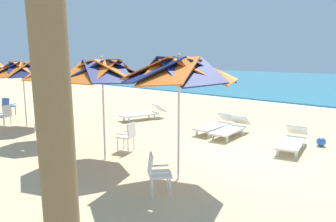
{
  "coord_description": "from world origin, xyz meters",
  "views": [
    {
      "loc": [
        4.58,
        -7.26,
        2.79
      ],
      "look_at": [
        -2.69,
        0.32,
        1.0
      ],
      "focal_mm": 34.14,
      "sensor_mm": 36.0,
      "label": 1
    }
  ],
  "objects_px": {
    "plastic_chair_0": "(157,172)",
    "plastic_chair_3": "(5,114)",
    "beach_umbrella_3": "(23,70)",
    "plastic_chair_4": "(8,105)",
    "beach_umbrella_1": "(102,71)",
    "beach_umbrella_0": "(179,71)",
    "sun_lounger_3": "(143,113)",
    "sun_lounger_0": "(292,141)",
    "sun_lounger_2": "(216,125)",
    "beach_ball": "(321,142)",
    "plastic_chair_2": "(42,129)",
    "sun_lounger_1": "(231,128)",
    "palm_tree_1": "(47,29)",
    "beach_umbrella_2": "(52,73)",
    "plastic_chair_1": "(128,135)"
  },
  "relations": [
    {
      "from": "plastic_chair_0",
      "to": "plastic_chair_3",
      "type": "bearing_deg",
      "value": 177.96
    },
    {
      "from": "beach_umbrella_3",
      "to": "plastic_chair_4",
      "type": "relative_size",
      "value": 3.11
    },
    {
      "from": "beach_umbrella_1",
      "to": "plastic_chair_4",
      "type": "xyz_separation_m",
      "value": [
        -8.82,
        0.67,
        -1.92
      ]
    },
    {
      "from": "beach_umbrella_0",
      "to": "plastic_chair_3",
      "type": "xyz_separation_m",
      "value": [
        -8.92,
        -0.63,
        -1.98
      ]
    },
    {
      "from": "beach_umbrella_0",
      "to": "sun_lounger_3",
      "type": "relative_size",
      "value": 1.28
    },
    {
      "from": "sun_lounger_0",
      "to": "sun_lounger_2",
      "type": "height_order",
      "value": "same"
    },
    {
      "from": "sun_lounger_2",
      "to": "beach_umbrella_0",
      "type": "bearing_deg",
      "value": -64.57
    },
    {
      "from": "beach_umbrella_3",
      "to": "sun_lounger_3",
      "type": "bearing_deg",
      "value": 60.83
    },
    {
      "from": "beach_ball",
      "to": "plastic_chair_2",
      "type": "bearing_deg",
      "value": -137.93
    },
    {
      "from": "sun_lounger_3",
      "to": "sun_lounger_1",
      "type": "bearing_deg",
      "value": 1.23
    },
    {
      "from": "palm_tree_1",
      "to": "beach_umbrella_0",
      "type": "bearing_deg",
      "value": 117.55
    },
    {
      "from": "beach_umbrella_3",
      "to": "sun_lounger_0",
      "type": "bearing_deg",
      "value": 24.63
    },
    {
      "from": "beach_umbrella_1",
      "to": "beach_ball",
      "type": "distance_m",
      "value": 7.07
    },
    {
      "from": "beach_umbrella_1",
      "to": "plastic_chair_3",
      "type": "height_order",
      "value": "beach_umbrella_1"
    },
    {
      "from": "beach_umbrella_1",
      "to": "sun_lounger_0",
      "type": "xyz_separation_m",
      "value": [
        3.35,
        4.47,
        -2.13
      ]
    },
    {
      "from": "beach_umbrella_3",
      "to": "sun_lounger_3",
      "type": "relative_size",
      "value": 1.21
    },
    {
      "from": "palm_tree_1",
      "to": "beach_umbrella_3",
      "type": "bearing_deg",
      "value": 159.25
    },
    {
      "from": "beach_umbrella_1",
      "to": "sun_lounger_2",
      "type": "distance_m",
      "value": 5.19
    },
    {
      "from": "beach_umbrella_3",
      "to": "palm_tree_1",
      "type": "xyz_separation_m",
      "value": [
        10.31,
        -3.91,
        0.72
      ]
    },
    {
      "from": "beach_umbrella_0",
      "to": "beach_umbrella_2",
      "type": "xyz_separation_m",
      "value": [
        -5.49,
        -0.19,
        -0.23
      ]
    },
    {
      "from": "plastic_chair_1",
      "to": "sun_lounger_2",
      "type": "bearing_deg",
      "value": 82.97
    },
    {
      "from": "plastic_chair_1",
      "to": "beach_umbrella_3",
      "type": "height_order",
      "value": "beach_umbrella_3"
    },
    {
      "from": "plastic_chair_0",
      "to": "sun_lounger_2",
      "type": "distance_m",
      "value": 5.86
    },
    {
      "from": "beach_umbrella_1",
      "to": "plastic_chair_3",
      "type": "xyz_separation_m",
      "value": [
        -6.49,
        -0.31,
        -1.92
      ]
    },
    {
      "from": "beach_umbrella_3",
      "to": "sun_lounger_2",
      "type": "height_order",
      "value": "beach_umbrella_3"
    },
    {
      "from": "beach_umbrella_2",
      "to": "sun_lounger_1",
      "type": "relative_size",
      "value": 1.19
    },
    {
      "from": "plastic_chair_0",
      "to": "sun_lounger_2",
      "type": "xyz_separation_m",
      "value": [
        -2.36,
        5.36,
        -0.22
      ]
    },
    {
      "from": "plastic_chair_3",
      "to": "plastic_chair_4",
      "type": "relative_size",
      "value": 1.0
    },
    {
      "from": "beach_umbrella_2",
      "to": "plastic_chair_4",
      "type": "relative_size",
      "value": 3.03
    },
    {
      "from": "plastic_chair_3",
      "to": "plastic_chair_4",
      "type": "bearing_deg",
      "value": 157.34
    },
    {
      "from": "plastic_chair_1",
      "to": "plastic_chair_2",
      "type": "height_order",
      "value": "same"
    },
    {
      "from": "beach_umbrella_3",
      "to": "sun_lounger_1",
      "type": "xyz_separation_m",
      "value": [
        6.9,
        4.33,
        -2.01
      ]
    },
    {
      "from": "beach_umbrella_2",
      "to": "sun_lounger_0",
      "type": "bearing_deg",
      "value": 34.13
    },
    {
      "from": "beach_umbrella_1",
      "to": "beach_umbrella_2",
      "type": "distance_m",
      "value": 3.06
    },
    {
      "from": "plastic_chair_0",
      "to": "beach_umbrella_1",
      "type": "distance_m",
      "value": 3.37
    },
    {
      "from": "sun_lounger_3",
      "to": "palm_tree_1",
      "type": "distance_m",
      "value": 11.7
    },
    {
      "from": "plastic_chair_0",
      "to": "plastic_chair_2",
      "type": "height_order",
      "value": "same"
    },
    {
      "from": "plastic_chair_0",
      "to": "beach_umbrella_3",
      "type": "height_order",
      "value": "beach_umbrella_3"
    },
    {
      "from": "sun_lounger_0",
      "to": "sun_lounger_3",
      "type": "distance_m",
      "value": 6.79
    },
    {
      "from": "sun_lounger_0",
      "to": "beach_ball",
      "type": "relative_size",
      "value": 7.87
    },
    {
      "from": "beach_umbrella_0",
      "to": "beach_umbrella_3",
      "type": "xyz_separation_m",
      "value": [
        -8.24,
        -0.05,
        -0.19
      ]
    },
    {
      "from": "plastic_chair_1",
      "to": "sun_lounger_3",
      "type": "distance_m",
      "value": 4.89
    },
    {
      "from": "plastic_chair_0",
      "to": "plastic_chair_3",
      "type": "relative_size",
      "value": 1.0
    },
    {
      "from": "sun_lounger_1",
      "to": "beach_ball",
      "type": "xyz_separation_m",
      "value": [
        2.77,
        0.88,
        -0.14
      ]
    },
    {
      "from": "plastic_chair_4",
      "to": "plastic_chair_1",
      "type": "bearing_deg",
      "value": 1.62
    },
    {
      "from": "sun_lounger_2",
      "to": "sun_lounger_3",
      "type": "distance_m",
      "value": 3.79
    },
    {
      "from": "beach_umbrella_2",
      "to": "sun_lounger_3",
      "type": "distance_m",
      "value": 4.81
    },
    {
      "from": "plastic_chair_3",
      "to": "plastic_chair_2",
      "type": "bearing_deg",
      "value": -2.66
    },
    {
      "from": "plastic_chair_1",
      "to": "sun_lounger_0",
      "type": "bearing_deg",
      "value": 45.6
    },
    {
      "from": "beach_umbrella_1",
      "to": "beach_umbrella_3",
      "type": "relative_size",
      "value": 1.05
    }
  ]
}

